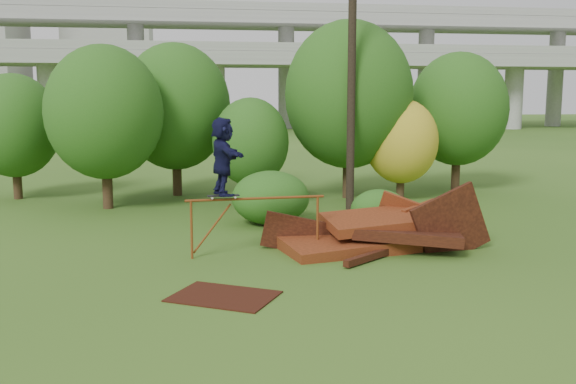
{
  "coord_description": "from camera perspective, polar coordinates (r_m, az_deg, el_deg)",
  "views": [
    {
      "loc": [
        -3.21,
        -13.39,
        3.92
      ],
      "look_at": [
        -0.8,
        2.0,
        1.6
      ],
      "focal_mm": 40.0,
      "sensor_mm": 36.0,
      "label": 1
    }
  ],
  "objects": [
    {
      "name": "utility_pole",
      "position": [
        22.33,
        5.67,
        10.11
      ],
      "size": [
        1.4,
        0.28,
        9.0
      ],
      "color": "black",
      "rests_on": "ground"
    },
    {
      "name": "shrub_right",
      "position": [
        19.21,
        8.11,
        -1.55
      ],
      "size": [
        1.7,
        1.56,
        1.21
      ],
      "primitive_type": "ellipsoid",
      "color": "#225316",
      "rests_on": "ground"
    },
    {
      "name": "skater",
      "position": [
        15.57,
        -5.82,
        3.17
      ],
      "size": [
        0.93,
        1.83,
        1.89
      ],
      "primitive_type": "imported",
      "rotation": [
        0.0,
        0.0,
        1.79
      ],
      "color": "#101133",
      "rests_on": "skateboard"
    },
    {
      "name": "tree_1",
      "position": [
        25.81,
        -9.98,
        7.47
      ],
      "size": [
        4.33,
        4.33,
        6.02
      ],
      "color": "black",
      "rests_on": "ground"
    },
    {
      "name": "ground",
      "position": [
        14.32,
        4.44,
        -7.45
      ],
      "size": [
        240.0,
        240.0,
        0.0
      ],
      "primitive_type": "plane",
      "color": "#2D5116",
      "rests_on": "ground"
    },
    {
      "name": "shrub_left",
      "position": [
        19.79,
        -1.56,
        -0.5
      ],
      "size": [
        2.41,
        2.22,
        1.67
      ],
      "primitive_type": "ellipsoid",
      "color": "#225316",
      "rests_on": "ground"
    },
    {
      "name": "tree_4",
      "position": [
        24.76,
        10.05,
        4.45
      ],
      "size": [
        2.79,
        2.79,
        3.85
      ],
      "color": "black",
      "rests_on": "ground"
    },
    {
      "name": "building_right",
      "position": [
        116.53,
        -15.59,
        13.14
      ],
      "size": [
        14.0,
        14.0,
        28.0
      ],
      "primitive_type": "cube",
      "color": "#9E9E99",
      "rests_on": "ground"
    },
    {
      "name": "grind_rail",
      "position": [
        15.87,
        -2.88,
        -1.66
      ],
      "size": [
        3.47,
        0.3,
        1.47
      ],
      "color": "brown",
      "rests_on": "ground"
    },
    {
      "name": "tree_5",
      "position": [
        27.9,
        14.88,
        7.13
      ],
      "size": [
        4.11,
        4.11,
        5.77
      ],
      "color": "black",
      "rests_on": "ground"
    },
    {
      "name": "flat_plate",
      "position": [
        12.89,
        -5.74,
        -9.21
      ],
      "size": [
        2.42,
        2.21,
        0.03
      ],
      "primitive_type": "cube",
      "rotation": [
        0.0,
        0.0,
        -0.52
      ],
      "color": "black",
      "rests_on": "ground"
    },
    {
      "name": "scrap_pile",
      "position": [
        16.78,
        7.7,
        -3.72
      ],
      "size": [
        5.96,
        3.45,
        2.25
      ],
      "color": "#461D0C",
      "rests_on": "ground"
    },
    {
      "name": "tree_0",
      "position": [
        23.26,
        -16.01,
        6.82
      ],
      "size": [
        4.05,
        4.05,
        5.72
      ],
      "color": "black",
      "rests_on": "ground"
    },
    {
      "name": "tree_2",
      "position": [
        23.18,
        -3.34,
        4.45
      ],
      "size": [
        2.77,
        2.77,
        3.9
      ],
      "color": "black",
      "rests_on": "ground"
    },
    {
      "name": "tree_6",
      "position": [
        26.67,
        -23.18,
        5.44
      ],
      "size": [
        3.44,
        3.44,
        4.81
      ],
      "color": "black",
      "rests_on": "ground"
    },
    {
      "name": "freeway_overpass",
      "position": [
        76.64,
        -6.65,
        13.22
      ],
      "size": [
        160.0,
        15.0,
        13.7
      ],
      "color": "gray",
      "rests_on": "ground"
    },
    {
      "name": "tree_3",
      "position": [
        24.92,
        5.42,
        8.6
      ],
      "size": [
        4.92,
        4.92,
        6.82
      ],
      "color": "black",
      "rests_on": "ground"
    },
    {
      "name": "skateboard",
      "position": [
        15.68,
        -5.77,
        -0.33
      ],
      "size": [
        0.79,
        0.26,
        0.08
      ],
      "rotation": [
        0.0,
        0.0,
        0.07
      ],
      "color": "black",
      "rests_on": "grind_rail"
    }
  ]
}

